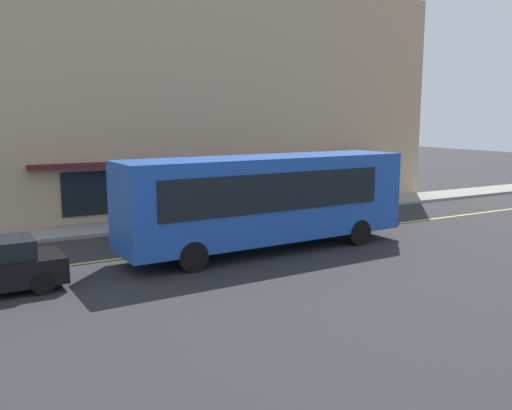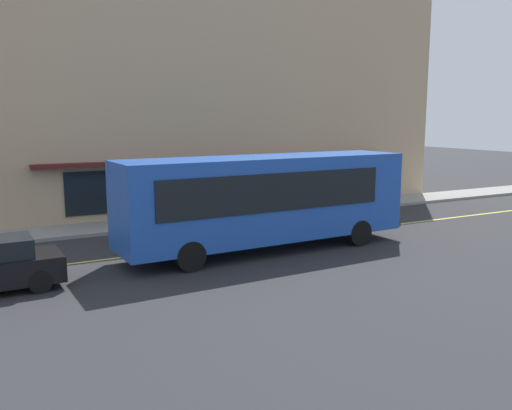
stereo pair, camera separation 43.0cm
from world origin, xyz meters
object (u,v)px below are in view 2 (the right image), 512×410
at_px(car_teal, 225,213).
at_px(pedestrian_waiting, 307,189).
at_px(pedestrian_mid_block, 148,199).
at_px(bus, 267,198).

height_order(car_teal, pedestrian_waiting, pedestrian_waiting).
height_order(pedestrian_mid_block, pedestrian_waiting, pedestrian_waiting).
bearing_deg(bus, car_teal, 88.23).
bearing_deg(pedestrian_waiting, pedestrian_mid_block, 172.73).
height_order(bus, pedestrian_waiting, bus).
height_order(bus, car_teal, bus).
relative_size(bus, pedestrian_mid_block, 7.01).
relative_size(pedestrian_mid_block, pedestrian_waiting, 0.91).
height_order(bus, pedestrian_mid_block, bus).
xyz_separation_m(pedestrian_mid_block, pedestrian_waiting, (8.18, -1.04, 0.11)).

